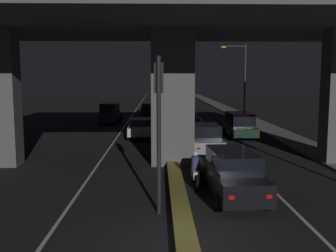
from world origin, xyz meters
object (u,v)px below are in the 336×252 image
(car_dark_green_third, at_px, (240,124))
(car_white_lead_oncoming, at_px, (140,128))
(motorcycle_black_filtering_mid, at_px, (190,146))
(motorcycle_blue_filtering_far, at_px, (177,130))
(street_lamp, at_px, (241,76))
(car_silver_second, at_px, (205,138))
(car_dark_blue_second_oncoming, at_px, (110,113))
(traffic_light_left_of_median, at_px, (159,107))
(car_black_third_oncoming, at_px, (149,108))
(motorcycle_white_filtering_near, at_px, (195,171))
(car_black_lead, at_px, (232,173))

(car_dark_green_third, bearing_deg, car_white_lead_oncoming, 88.98)
(motorcycle_black_filtering_mid, relative_size, motorcycle_blue_filtering_far, 0.92)
(street_lamp, xyz_separation_m, car_dark_green_third, (-2.30, -10.66, -3.60))
(car_silver_second, relative_size, car_dark_blue_second_oncoming, 1.02)
(traffic_light_left_of_median, bearing_deg, car_black_third_oncoming, 91.86)
(motorcycle_white_filtering_near, xyz_separation_m, motorcycle_black_filtering_mid, (0.24, 5.97, -0.02))
(traffic_light_left_of_median, relative_size, car_dark_blue_second_oncoming, 1.24)
(car_silver_second, relative_size, car_white_lead_oncoming, 1.02)
(car_black_lead, distance_m, car_dark_green_third, 14.91)
(car_white_lead_oncoming, xyz_separation_m, car_dark_blue_second_oncoming, (-3.27, 8.82, 0.30))
(street_lamp, height_order, car_dark_blue_second_oncoming, street_lamp)
(car_silver_second, distance_m, motorcycle_black_filtering_mid, 1.46)
(car_black_third_oncoming, bearing_deg, traffic_light_left_of_median, 0.15)
(car_dark_blue_second_oncoming, distance_m, motorcycle_blue_filtering_far, 11.31)
(car_black_lead, distance_m, car_black_third_oncoming, 33.58)
(car_white_lead_oncoming, bearing_deg, car_dark_blue_second_oncoming, -162.22)
(car_black_third_oncoming, distance_m, motorcycle_black_filtering_mid, 26.10)
(car_silver_second, xyz_separation_m, motorcycle_black_filtering_mid, (-0.99, -1.04, -0.27))
(car_white_lead_oncoming, distance_m, car_dark_blue_second_oncoming, 9.42)
(street_lamp, distance_m, car_black_third_oncoming, 13.01)
(street_lamp, height_order, motorcycle_white_filtering_near, street_lamp)
(car_white_lead_oncoming, relative_size, car_dark_blue_second_oncoming, 1.00)
(car_dark_green_third, height_order, motorcycle_white_filtering_near, car_dark_green_third)
(car_silver_second, xyz_separation_m, car_black_third_oncoming, (-3.84, 24.91, -0.08))
(motorcycle_blue_filtering_far, bearing_deg, traffic_light_left_of_median, 177.60)
(car_black_lead, distance_m, motorcycle_blue_filtering_far, 13.88)
(car_dark_green_third, xyz_separation_m, car_dark_blue_second_oncoming, (-10.59, 8.88, 0.08))
(car_dark_blue_second_oncoming, bearing_deg, motorcycle_blue_filtering_far, 33.74)
(traffic_light_left_of_median, xyz_separation_m, motorcycle_blue_filtering_far, (1.34, 15.42, -2.80))
(car_dark_blue_second_oncoming, xyz_separation_m, motorcycle_white_filtering_near, (6.09, -21.97, -0.41))
(car_silver_second, height_order, motorcycle_white_filtering_near, car_silver_second)
(motorcycle_blue_filtering_far, bearing_deg, car_dark_green_third, -78.46)
(traffic_light_left_of_median, distance_m, car_silver_second, 10.73)
(motorcycle_blue_filtering_far, bearing_deg, motorcycle_black_filtering_mid, -174.07)
(motorcycle_blue_filtering_far, bearing_deg, car_silver_second, -163.11)
(car_dark_blue_second_oncoming, bearing_deg, car_black_third_oncoming, 162.62)
(motorcycle_white_filtering_near, xyz_separation_m, motorcycle_blue_filtering_far, (-0.13, 12.36, 0.02))
(motorcycle_blue_filtering_far, bearing_deg, street_lamp, -28.75)
(car_silver_second, bearing_deg, car_black_lead, 179.37)
(street_lamp, distance_m, car_black_lead, 26.07)
(street_lamp, xyz_separation_m, car_black_lead, (-5.58, -25.20, -3.67))
(car_silver_second, xyz_separation_m, motorcycle_blue_filtering_far, (-1.37, 5.36, -0.23))
(car_black_lead, bearing_deg, motorcycle_blue_filtering_far, 2.76)
(car_silver_second, bearing_deg, motorcycle_blue_filtering_far, 13.83)
(motorcycle_white_filtering_near, bearing_deg, car_silver_second, -11.11)
(car_white_lead_oncoming, bearing_deg, car_black_third_oncoming, 176.79)
(traffic_light_left_of_median, bearing_deg, car_black_lead, 30.88)
(car_dark_blue_second_oncoming, relative_size, car_black_third_oncoming, 0.89)
(car_white_lead_oncoming, relative_size, motorcycle_blue_filtering_far, 2.15)
(car_black_third_oncoming, relative_size, motorcycle_black_filtering_mid, 2.61)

